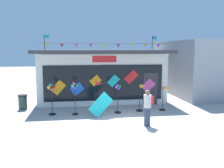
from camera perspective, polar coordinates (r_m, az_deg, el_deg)
ground_plane at (r=11.91m, az=3.04°, el=-9.02°), size 80.00×80.00×0.00m
kite_shop_building at (r=17.68m, az=-2.72°, el=2.38°), size 8.55×6.23×4.48m
wind_spinner_far_left at (r=13.45m, az=-13.81°, el=-2.31°), size 0.43×0.37×1.72m
wind_spinner_left at (r=13.24m, az=-8.61°, el=-2.13°), size 0.38×0.31×1.76m
wind_spinner_center_left at (r=13.52m, az=-3.26°, el=-1.18°), size 0.58×0.29×1.76m
wind_spinner_center_right at (r=13.47m, az=1.38°, el=-2.94°), size 0.36×0.36×1.64m
wind_spinner_right at (r=14.03m, az=6.86°, el=-2.45°), size 0.58×0.39×1.55m
wind_spinner_far_right at (r=14.46m, az=12.26°, el=-2.35°), size 0.66×0.37×1.39m
person_near_camera at (r=11.38m, az=8.24°, el=-5.28°), size 0.48×0.42×1.68m
trash_bin at (r=15.34m, az=-19.96°, el=-3.93°), size 0.52×0.52×0.86m
display_kite_on_ground at (r=12.71m, az=-2.60°, el=-4.82°), size 1.33×0.29×1.33m
neighbour_building at (r=21.46m, az=22.68°, el=3.61°), size 7.58×7.93×4.11m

